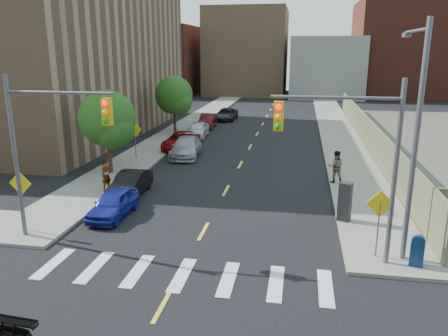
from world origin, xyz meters
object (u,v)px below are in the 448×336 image
at_px(parked_car_blue, 113,204).
at_px(parked_car_maroon, 208,121).
at_px(parked_car_black, 130,184).
at_px(pedestrian_east, 336,167).
at_px(parked_car_silver, 186,147).
at_px(parked_car_grey, 226,114).
at_px(payphone, 345,202).
at_px(parked_car_white, 198,130).
at_px(parked_car_red, 181,141).
at_px(pedestrian_west, 106,176).
at_px(mailbox, 417,251).

relative_size(parked_car_blue, parked_car_maroon, 0.88).
distance_m(parked_car_black, pedestrian_east, 12.15).
bearing_deg(parked_car_maroon, parked_car_silver, -88.05).
bearing_deg(parked_car_silver, pedestrian_east, -32.97).
height_order(parked_car_black, parked_car_maroon, parked_car_maroon).
distance_m(parked_car_grey, payphone, 31.94).
distance_m(parked_car_white, parked_car_maroon, 5.51).
bearing_deg(payphone, parked_car_red, 152.96).
bearing_deg(parked_car_blue, parked_car_grey, 90.34).
distance_m(parked_car_red, parked_car_grey, 16.09).
bearing_deg(parked_car_grey, parked_car_black, -90.59).
height_order(parked_car_maroon, pedestrian_west, pedestrian_west).
distance_m(parked_car_red, parked_car_silver, 2.55).
relative_size(parked_car_black, payphone, 2.15).
bearing_deg(mailbox, parked_car_silver, 145.52).
height_order(parked_car_silver, parked_car_maroon, parked_car_silver).
bearing_deg(mailbox, parked_car_maroon, 132.21).
relative_size(parked_car_white, payphone, 2.31).
bearing_deg(pedestrian_east, payphone, 87.75).
bearing_deg(pedestrian_west, parked_car_maroon, 21.34).
xyz_separation_m(parked_car_red, pedestrian_east, (11.80, -7.81, 0.42)).
xyz_separation_m(parked_car_blue, pedestrian_east, (11.04, 7.23, 0.49)).
bearing_deg(parked_car_white, mailbox, -61.34).
xyz_separation_m(parked_car_grey, pedestrian_west, (-2.14, -27.78, 0.37)).
xyz_separation_m(mailbox, payphone, (-2.27, 4.08, 0.35)).
relative_size(parked_car_maroon, mailbox, 3.59).
bearing_deg(parked_car_red, pedestrian_west, -96.54).
height_order(parked_car_silver, payphone, payphone).
xyz_separation_m(pedestrian_west, pedestrian_east, (12.90, 3.91, 0.09)).
bearing_deg(parked_car_red, parked_car_black, -89.48).
height_order(parked_car_black, payphone, payphone).
bearing_deg(parked_car_maroon, parked_car_grey, 76.53).
bearing_deg(mailbox, payphone, 135.16).
distance_m(parked_car_black, parked_car_maroon, 22.39).
bearing_deg(parked_car_maroon, parked_car_blue, -91.12).
relative_size(parked_car_silver, pedestrian_east, 2.57).
distance_m(parked_car_silver, parked_car_grey, 18.37).
xyz_separation_m(parked_car_blue, parked_car_silver, (0.31, 12.72, 0.09)).
relative_size(parked_car_black, pedestrian_west, 2.25).
xyz_separation_m(parked_car_maroon, payphone, (11.80, -24.57, 0.37)).
relative_size(parked_car_silver, parked_car_maroon, 1.17).
distance_m(parked_car_red, pedestrian_east, 14.16).
xyz_separation_m(parked_car_black, pedestrian_east, (11.45, 4.03, 0.47)).
bearing_deg(parked_car_white, parked_car_maroon, 90.17).
xyz_separation_m(parked_car_silver, parked_car_white, (-0.84, 7.36, -0.00)).
bearing_deg(parked_car_red, parked_car_maroon, 88.84).
bearing_deg(parked_car_black, mailbox, -24.89).
relative_size(parked_car_red, parked_car_silver, 1.01).
distance_m(parked_car_silver, parked_car_maroon, 12.91).
relative_size(parked_car_blue, pedestrian_west, 2.14).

